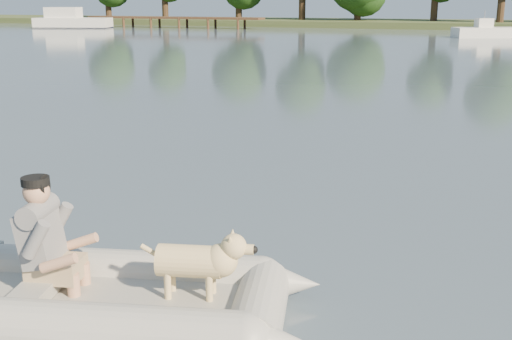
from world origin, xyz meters
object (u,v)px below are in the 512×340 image
at_px(dog, 190,266).
at_px(man, 42,233).
at_px(dinghy, 117,258).
at_px(cabin_cruiser, 73,18).
at_px(dock, 174,22).
at_px(motorboat, 486,25).

bearing_deg(dog, man, 180.00).
bearing_deg(dinghy, man, 175.76).
relative_size(man, cabin_cruiser, 0.14).
xyz_separation_m(dock, dog, (26.33, -52.50, -0.00)).
height_order(man, cabin_cruiser, cabin_cruiser).
distance_m(dock, man, 58.42).
bearing_deg(dinghy, dock, 103.45).
height_order(dock, man, man).
bearing_deg(dog, dock, 104.07).
xyz_separation_m(dog, motorboat, (2.23, 45.79, 0.40)).
height_order(dog, motorboat, motorboat).
bearing_deg(dock, dinghy, -63.99).
bearing_deg(dog, dinghy, -175.43).
height_order(man, dog, man).
xyz_separation_m(dinghy, motorboat, (2.85, 45.98, 0.33)).
xyz_separation_m(dock, cabin_cruiser, (-8.72, -3.89, 0.45)).
bearing_deg(motorboat, dog, -117.08).
xyz_separation_m(cabin_cruiser, motorboat, (37.29, -2.82, -0.06)).
xyz_separation_m(dinghy, cabin_cruiser, (-34.44, 48.80, 0.38)).
xyz_separation_m(dock, motorboat, (28.56, -6.71, 0.40)).
relative_size(dinghy, motorboat, 0.99).
bearing_deg(man, dog, 0.00).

